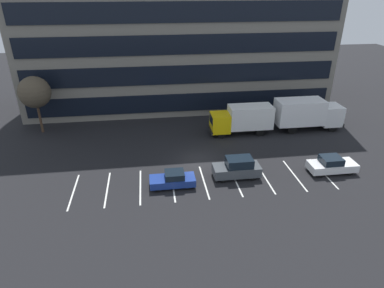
% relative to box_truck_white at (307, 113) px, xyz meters
% --- Properties ---
extents(ground_plane, '(120.00, 120.00, 0.00)m').
position_rel_box_truck_white_xyz_m(ground_plane, '(-13.91, -5.83, -2.08)').
color(ground_plane, black).
extents(office_building, '(40.12, 12.50, 21.60)m').
position_rel_box_truck_white_xyz_m(office_building, '(-13.91, 12.12, 8.72)').
color(office_building, slate).
rests_on(office_building, ground_plane).
extents(lot_markings, '(22.54, 5.40, 0.01)m').
position_rel_box_truck_white_xyz_m(lot_markings, '(-13.91, -9.87, -2.08)').
color(lot_markings, silver).
rests_on(lot_markings, ground_plane).
extents(box_truck_white, '(7.97, 2.64, 3.70)m').
position_rel_box_truck_white_xyz_m(box_truck_white, '(0.00, 0.00, 0.00)').
color(box_truck_white, white).
rests_on(box_truck_white, ground_plane).
extents(box_truck_yellow, '(7.14, 2.36, 3.31)m').
position_rel_box_truck_white_xyz_m(box_truck_yellow, '(-7.86, -0.17, -0.22)').
color(box_truck_yellow, yellow).
rests_on(box_truck_yellow, ground_plane).
extents(sedan_white, '(4.34, 1.82, 1.56)m').
position_rel_box_truck_white_xyz_m(sedan_white, '(-1.95, -9.73, -1.35)').
color(sedan_white, white).
rests_on(sedan_white, ground_plane).
extents(sedan_navy, '(3.90, 1.63, 1.40)m').
position_rel_box_truck_white_xyz_m(sedan_navy, '(-16.69, -10.15, -1.42)').
color(sedan_navy, navy).
rests_on(sedan_navy, ground_plane).
extents(suv_charcoal, '(4.22, 1.79, 1.91)m').
position_rel_box_truck_white_xyz_m(suv_charcoal, '(-10.83, -9.40, -1.16)').
color(suv_charcoal, '#474C51').
rests_on(suv_charcoal, ground_plane).
extents(bare_tree, '(3.53, 3.53, 6.61)m').
position_rel_box_truck_white_xyz_m(bare_tree, '(-30.91, 3.34, 2.75)').
color(bare_tree, '#473323').
rests_on(bare_tree, ground_plane).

